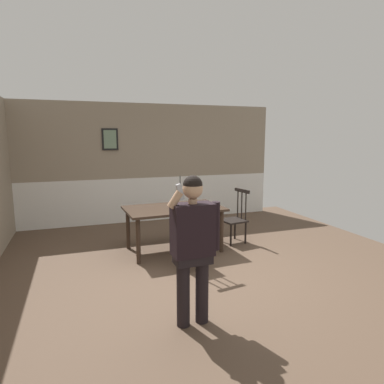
# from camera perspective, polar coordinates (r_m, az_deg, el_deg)

# --- Properties ---
(ground_plane) EXTENTS (7.45, 7.45, 0.00)m
(ground_plane) POSITION_cam_1_polar(r_m,az_deg,el_deg) (5.13, 1.71, -13.48)
(ground_plane) COLOR brown
(room_back_partition) EXTENTS (6.07, 0.17, 2.75)m
(room_back_partition) POSITION_cam_1_polar(r_m,az_deg,el_deg) (8.01, -6.99, 4.54)
(room_back_partition) COLOR gray
(room_back_partition) RESTS_ON ground_plane
(dining_table) EXTENTS (1.72, 1.07, 0.78)m
(dining_table) POSITION_cam_1_polar(r_m,az_deg,el_deg) (5.86, -3.09, -3.50)
(dining_table) COLOR #38281E
(dining_table) RESTS_ON ground_plane
(chair_near_window) EXTENTS (0.48, 0.48, 1.04)m
(chair_near_window) POSITION_cam_1_polar(r_m,az_deg,el_deg) (5.11, 0.26, -7.69)
(chair_near_window) COLOR #2D2319
(chair_near_window) RESTS_ON ground_plane
(chair_by_doorway) EXTENTS (0.48, 0.48, 1.02)m
(chair_by_doorway) POSITION_cam_1_polar(r_m,az_deg,el_deg) (6.41, 7.35, -4.44)
(chair_by_doorway) COLOR black
(chair_by_doorway) RESTS_ON ground_plane
(person_figure) EXTENTS (0.59, 0.25, 1.62)m
(person_figure) POSITION_cam_1_polar(r_m,az_deg,el_deg) (3.51, 0.23, -8.37)
(person_figure) COLOR black
(person_figure) RESTS_ON ground_plane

